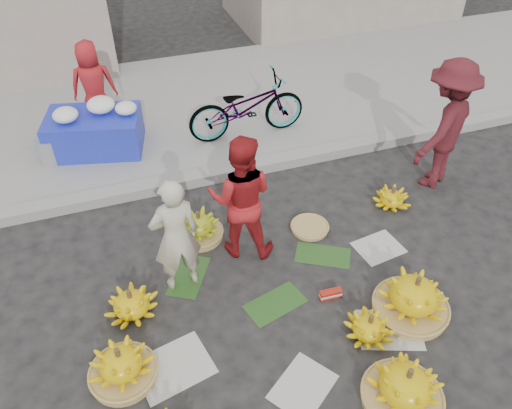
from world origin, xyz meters
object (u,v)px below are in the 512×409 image
object	(u,v)px
vendor_cream	(176,236)
bicycle	(247,107)
banana_bunch_0	(121,365)
banana_bunch_4	(414,297)
flower_table	(95,130)

from	to	relation	value
vendor_cream	bicycle	distance (m)	3.05
banana_bunch_0	banana_bunch_4	distance (m)	3.00
vendor_cream	bicycle	world-z (taller)	vendor_cream
banana_bunch_0	banana_bunch_4	world-z (taller)	banana_bunch_4
vendor_cream	flower_table	xyz separation A→B (m)	(-0.62, 2.92, -0.28)
banana_bunch_0	flower_table	size ratio (longest dim) A/B	0.42
vendor_cream	flower_table	world-z (taller)	vendor_cream
banana_bunch_0	flower_table	world-z (taller)	flower_table
banana_bunch_4	flower_table	size ratio (longest dim) A/B	0.60
banana_bunch_0	vendor_cream	bearing A→B (deg)	51.58
banana_bunch_0	bicycle	bearing A→B (deg)	55.98
flower_table	bicycle	bearing A→B (deg)	4.78
banana_bunch_0	flower_table	xyz separation A→B (m)	(0.16, 3.90, 0.25)
banana_bunch_0	bicycle	distance (m)	4.31
flower_table	banana_bunch_4	bearing A→B (deg)	-41.79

